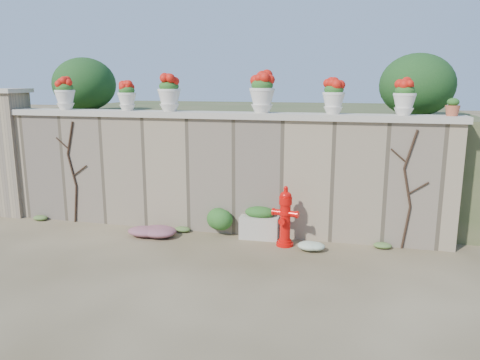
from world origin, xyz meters
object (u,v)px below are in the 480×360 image
(fire_hydrant, at_px, (285,216))
(urn_pot_0, at_px, (65,94))
(planter_box, at_px, (260,223))
(terracotta_pot, at_px, (453,108))

(fire_hydrant, xyz_separation_m, urn_pot_0, (-4.22, 0.54, 1.89))
(planter_box, height_order, terracotta_pot, terracotta_pot)
(urn_pot_0, bearing_deg, terracotta_pot, 0.00)
(fire_hydrant, xyz_separation_m, terracotta_pot, (2.44, 0.54, 1.73))
(fire_hydrant, height_order, urn_pot_0, urn_pot_0)
(fire_hydrant, height_order, terracotta_pot, terracotta_pot)
(planter_box, relative_size, terracotta_pot, 2.54)
(fire_hydrant, relative_size, urn_pot_0, 1.70)
(urn_pot_0, bearing_deg, fire_hydrant, -7.32)
(planter_box, distance_m, urn_pot_0, 4.32)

